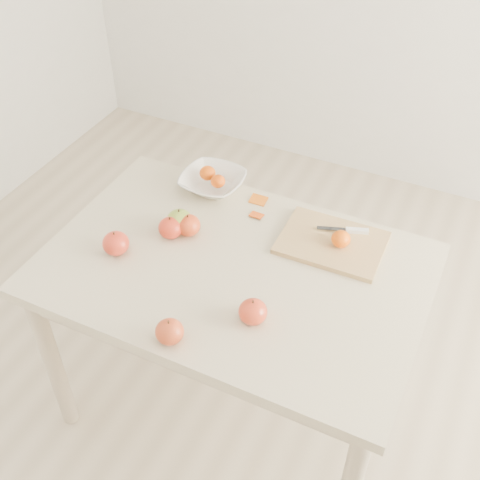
% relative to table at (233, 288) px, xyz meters
% --- Properties ---
extents(ground, '(3.50, 3.50, 0.00)m').
position_rel_table_xyz_m(ground, '(0.00, 0.00, -0.65)').
color(ground, '#C6B293').
rests_on(ground, ground).
extents(table, '(1.20, 0.80, 0.75)m').
position_rel_table_xyz_m(table, '(0.00, 0.00, 0.00)').
color(table, beige).
rests_on(table, ground).
extents(cutting_board, '(0.34, 0.25, 0.02)m').
position_rel_table_xyz_m(cutting_board, '(0.25, 0.23, 0.11)').
color(cutting_board, tan).
rests_on(cutting_board, table).
extents(board_tangerine, '(0.06, 0.06, 0.05)m').
position_rel_table_xyz_m(board_tangerine, '(0.28, 0.22, 0.14)').
color(board_tangerine, '#E64608').
rests_on(board_tangerine, cutting_board).
extents(fruit_bowl, '(0.23, 0.23, 0.06)m').
position_rel_table_xyz_m(fruit_bowl, '(-0.25, 0.33, 0.13)').
color(fruit_bowl, white).
rests_on(fruit_bowl, table).
extents(bowl_tangerine_near, '(0.06, 0.06, 0.05)m').
position_rel_table_xyz_m(bowl_tangerine_near, '(-0.27, 0.34, 0.15)').
color(bowl_tangerine_near, '#CE3E07').
rests_on(bowl_tangerine_near, fruit_bowl).
extents(bowl_tangerine_far, '(0.05, 0.05, 0.05)m').
position_rel_table_xyz_m(bowl_tangerine_far, '(-0.22, 0.32, 0.15)').
color(bowl_tangerine_far, '#DB4607').
rests_on(bowl_tangerine_far, fruit_bowl).
extents(orange_peel_a, '(0.06, 0.05, 0.01)m').
position_rel_table_xyz_m(orange_peel_a, '(-0.06, 0.34, 0.10)').
color(orange_peel_a, '#CA590E').
rests_on(orange_peel_a, table).
extents(orange_peel_b, '(0.05, 0.04, 0.01)m').
position_rel_table_xyz_m(orange_peel_b, '(-0.04, 0.26, 0.10)').
color(orange_peel_b, '#C4430D').
rests_on(orange_peel_b, table).
extents(paring_knife, '(0.17, 0.07, 0.01)m').
position_rel_table_xyz_m(paring_knife, '(0.29, 0.30, 0.12)').
color(paring_knife, white).
rests_on(paring_knife, cutting_board).
extents(apple_green, '(0.09, 0.09, 0.08)m').
position_rel_table_xyz_m(apple_green, '(-0.24, 0.08, 0.14)').
color(apple_green, olive).
rests_on(apple_green, table).
extents(apple_red_c, '(0.08, 0.08, 0.07)m').
position_rel_table_xyz_m(apple_red_c, '(-0.03, -0.34, 0.13)').
color(apple_red_c, maroon).
rests_on(apple_red_c, table).
extents(apple_red_e, '(0.08, 0.08, 0.07)m').
position_rel_table_xyz_m(apple_red_e, '(0.15, -0.18, 0.14)').
color(apple_red_e, '#980E0B').
rests_on(apple_red_e, table).
extents(apple_red_b, '(0.08, 0.08, 0.07)m').
position_rel_table_xyz_m(apple_red_b, '(-0.25, 0.04, 0.14)').
color(apple_red_b, maroon).
rests_on(apple_red_b, table).
extents(apple_red_a, '(0.08, 0.08, 0.07)m').
position_rel_table_xyz_m(apple_red_a, '(-0.20, 0.08, 0.14)').
color(apple_red_a, '#9B0F03').
rests_on(apple_red_a, table).
extents(apple_red_d, '(0.09, 0.09, 0.08)m').
position_rel_table_xyz_m(apple_red_d, '(-0.36, -0.10, 0.14)').
color(apple_red_d, maroon).
rests_on(apple_red_d, table).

